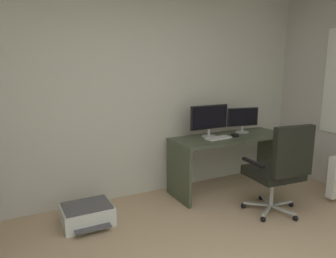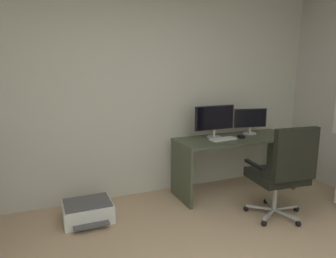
# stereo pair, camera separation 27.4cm
# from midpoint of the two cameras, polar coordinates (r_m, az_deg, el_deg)

# --- Properties ---
(wall_back) EXTENTS (5.44, 0.10, 2.65)m
(wall_back) POSITION_cam_midpoint_polar(r_m,az_deg,el_deg) (3.83, -6.56, 6.82)
(wall_back) COLOR beige
(wall_back) RESTS_ON ground
(desk) EXTENTS (1.58, 0.58, 0.73)m
(desk) POSITION_cam_midpoint_polar(r_m,az_deg,el_deg) (4.17, 14.08, -3.97)
(desk) COLOR #434C38
(desk) RESTS_ON ground
(monitor_main) EXTENTS (0.55, 0.18, 0.41)m
(monitor_main) POSITION_cam_midpoint_polar(r_m,az_deg,el_deg) (4.01, 10.44, 1.81)
(monitor_main) COLOR #B2B5B7
(monitor_main) RESTS_ON desk
(monitor_secondary) EXTENTS (0.45, 0.18, 0.34)m
(monitor_secondary) POSITION_cam_midpoint_polar(r_m,az_deg,el_deg) (4.35, 16.57, 1.68)
(monitor_secondary) COLOR #B2B5B7
(monitor_secondary) RESTS_ON desk
(keyboard) EXTENTS (0.35, 0.15, 0.02)m
(keyboard) POSITION_cam_midpoint_polar(r_m,az_deg,el_deg) (3.95, 11.99, -1.81)
(keyboard) COLOR silver
(keyboard) RESTS_ON desk
(computer_mouse) EXTENTS (0.08, 0.11, 0.03)m
(computer_mouse) POSITION_cam_midpoint_polar(r_m,az_deg,el_deg) (4.10, 15.07, -1.37)
(computer_mouse) COLOR black
(computer_mouse) RESTS_ON desk
(office_chair) EXTENTS (0.64, 0.64, 1.04)m
(office_chair) POSITION_cam_midpoint_polar(r_m,az_deg,el_deg) (3.54, 22.39, -6.96)
(office_chair) COLOR #B7BABC
(office_chair) RESTS_ON ground
(printer) EXTENTS (0.51, 0.47, 0.22)m
(printer) POSITION_cam_midpoint_polar(r_m,az_deg,el_deg) (3.51, -12.20, -14.50)
(printer) COLOR white
(printer) RESTS_ON ground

